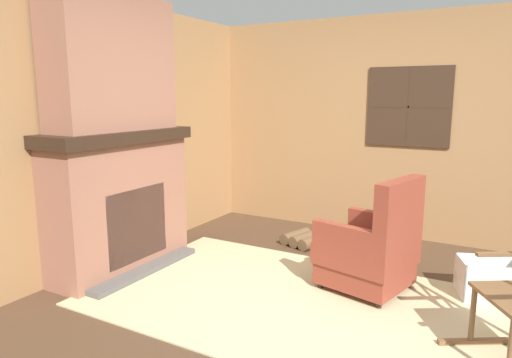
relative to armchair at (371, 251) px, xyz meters
name	(u,v)px	position (x,y,z in m)	size (l,w,h in m)	color
ground_plane	(326,318)	(-0.15, -0.65, -0.36)	(14.00, 14.00, 0.00)	#4C3523
wood_panel_wall_left	(97,135)	(-2.50, -0.65, 0.92)	(0.06, 5.24, 2.56)	#9E7247
wood_panel_wall_back	(403,128)	(-0.14, 1.70, 0.93)	(5.24, 0.09, 2.56)	#9E7247
fireplace_hearth	(121,201)	(-2.23, -0.65, 0.31)	(0.66, 1.54, 1.33)	#93604C
chimney_breast	(112,63)	(-2.24, -0.65, 1.58)	(0.39, 1.27, 1.21)	#93604C
area_rug	(305,303)	(-0.38, -0.51, -0.35)	(3.46, 2.01, 0.01)	#C6B789
armchair	(371,251)	(0.00, 0.00, 0.00)	(0.83, 0.80, 1.00)	brown
firewood_stack	(304,239)	(-0.98, 0.85, -0.29)	(0.50, 0.50, 0.13)	brown
laundry_basket	(490,279)	(0.90, 0.33, -0.19)	(0.56, 0.46, 0.33)	white
oil_lamp_vase	(83,120)	(-2.29, -0.97, 1.09)	(0.12, 0.12, 0.32)	#B24C42
storage_case	(130,121)	(-2.29, -0.42, 1.06)	(0.13, 0.25, 0.16)	black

